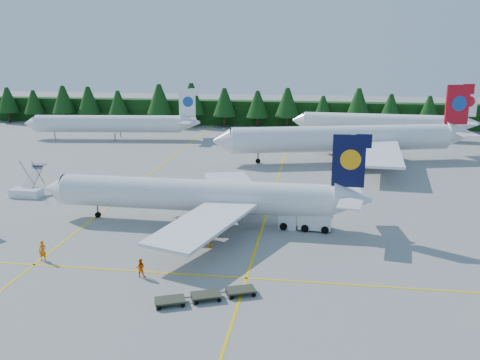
# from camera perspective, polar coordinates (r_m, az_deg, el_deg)

# --- Properties ---
(ground) EXTENTS (320.00, 320.00, 0.00)m
(ground) POSITION_cam_1_polar(r_m,az_deg,el_deg) (54.20, -4.81, -7.36)
(ground) COLOR gray
(ground) RESTS_ON ground
(taxi_stripe_a) EXTENTS (0.25, 120.00, 0.01)m
(taxi_stripe_a) POSITION_cam_1_polar(r_m,az_deg,el_deg) (76.28, -11.68, -1.08)
(taxi_stripe_a) COLOR yellow
(taxi_stripe_a) RESTS_ON ground
(taxi_stripe_b) EXTENTS (0.25, 120.00, 0.01)m
(taxi_stripe_b) POSITION_cam_1_polar(r_m,az_deg,el_deg) (72.02, 3.46, -1.73)
(taxi_stripe_b) COLOR yellow
(taxi_stripe_b) RESTS_ON ground
(taxi_stripe_cross) EXTENTS (80.00, 0.25, 0.01)m
(taxi_stripe_cross) POSITION_cam_1_polar(r_m,az_deg,el_deg) (48.85, -6.42, -9.94)
(taxi_stripe_cross) COLOR yellow
(taxi_stripe_cross) RESTS_ON ground
(treeline_hedge) EXTENTS (220.00, 4.00, 6.00)m
(treeline_hedge) POSITION_cam_1_polar(r_m,az_deg,el_deg) (132.54, 3.25, 7.10)
(treeline_hedge) COLOR black
(treeline_hedge) RESTS_ON ground
(airliner_navy) EXTENTS (36.82, 30.31, 10.71)m
(airliner_navy) POSITION_cam_1_polar(r_m,az_deg,el_deg) (60.97, -5.40, -1.66)
(airliner_navy) COLOR white
(airliner_navy) RESTS_ON ground
(airliner_red) EXTENTS (43.78, 35.56, 12.99)m
(airliner_red) POSITION_cam_1_polar(r_m,az_deg,el_deg) (93.51, 10.26, 4.31)
(airliner_red) COLOR white
(airliner_red) RESTS_ON ground
(airliner_far_left) EXTENTS (36.49, 7.55, 10.63)m
(airliner_far_left) POSITION_cam_1_polar(r_m,az_deg,el_deg) (117.25, -14.32, 5.86)
(airliner_far_left) COLOR white
(airliner_far_left) RESTS_ON ground
(airliner_far_right) EXTENTS (37.78, 5.79, 10.98)m
(airliner_far_right) POSITION_cam_1_polar(r_m,az_deg,el_deg) (118.40, 14.13, 6.01)
(airliner_far_right) COLOR white
(airliner_far_right) RESTS_ON ground
(airstairs) EXTENTS (4.08, 5.54, 3.67)m
(airstairs) POSITION_cam_1_polar(r_m,az_deg,el_deg) (77.31, -21.72, -1.01)
(airstairs) COLOR white
(airstairs) RESTS_ON ground
(service_truck) EXTENTS (5.91, 2.60, 2.77)m
(service_truck) POSITION_cam_1_polar(r_m,az_deg,el_deg) (59.66, 7.03, -3.93)
(service_truck) COLOR silver
(service_truck) RESTS_ON ground
(dolly_train) EXTENTS (7.99, 4.83, 0.14)m
(dolly_train) POSITION_cam_1_polar(r_m,az_deg,el_deg) (44.05, -3.63, -12.11)
(dolly_train) COLOR #303526
(dolly_train) RESTS_ON ground
(crew_a) EXTENTS (0.76, 0.53, 1.99)m
(crew_a) POSITION_cam_1_polar(r_m,az_deg,el_deg) (54.31, -20.32, -7.08)
(crew_a) COLOR orange
(crew_a) RESTS_ON ground
(crew_b) EXTENTS (0.93, 0.80, 1.68)m
(crew_b) POSITION_cam_1_polar(r_m,az_deg,el_deg) (48.55, -10.58, -9.19)
(crew_b) COLOR #FF5705
(crew_b) RESTS_ON ground
(crew_c) EXTENTS (0.86, 0.94, 1.89)m
(crew_c) POSITION_cam_1_polar(r_m,az_deg,el_deg) (54.20, -3.20, -6.25)
(crew_c) COLOR orange
(crew_c) RESTS_ON ground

